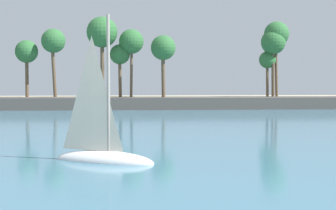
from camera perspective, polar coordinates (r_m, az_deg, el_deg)
The scene contains 3 objects.
sea at distance 64.40m, azimuth -4.32°, elevation -1.16°, with size 220.00×105.69×0.06m, color teal.
palm_headland at distance 77.17m, azimuth -3.89°, elevation 2.55°, with size 107.23×6.18×13.55m.
sailboat_near_shore at distance 29.69m, azimuth -7.21°, elevation -4.57°, with size 6.27×4.18×8.79m.
Camera 1 is at (0.71, -2.94, 4.81)m, focal length 56.05 mm.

